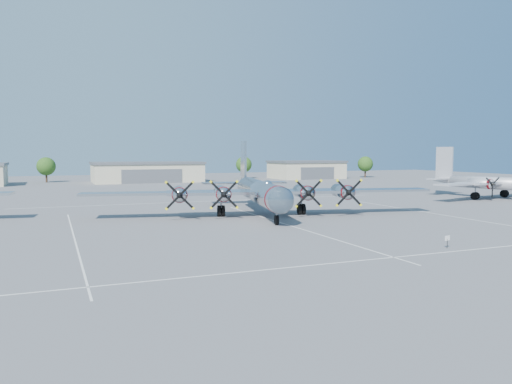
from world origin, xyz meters
name	(u,v)px	position (x,y,z in m)	size (l,w,h in m)	color
ground	(274,221)	(0.00, 0.00, 0.00)	(260.00, 260.00, 0.00)	#5C5C5F
parking_lines	(280,223)	(0.00, -1.75, 0.01)	(60.00, 50.08, 0.01)	silver
hangar_center	(147,172)	(0.00, 81.96, 2.71)	(28.60, 14.60, 5.40)	#C0B899
hangar_east	(306,169)	(48.00, 81.96, 2.71)	(20.60, 14.60, 5.40)	#C0B899
tree_west	(46,166)	(-25.00, 90.00, 4.22)	(4.80, 4.80, 6.64)	#382619
tree_east	(244,165)	(30.00, 88.00, 4.22)	(4.80, 4.80, 6.64)	#382619
tree_far_east	(365,164)	(68.00, 80.00, 4.22)	(4.80, 4.80, 6.64)	#382619
main_bomber_b29	(259,214)	(0.92, 6.64, 0.00)	(43.64, 29.85, 9.65)	silver
twin_engine_east	(484,198)	(45.86, 12.46, 0.00)	(28.16, 20.25, 8.93)	#ADADB2
info_placard	(447,239)	(6.38, -20.73, 0.74)	(0.55, 0.12, 1.05)	black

